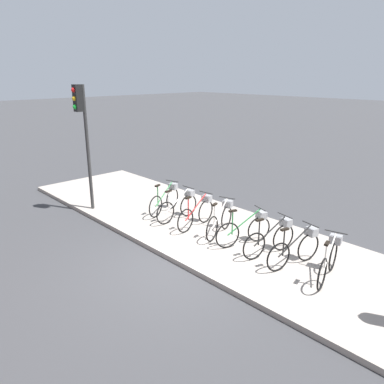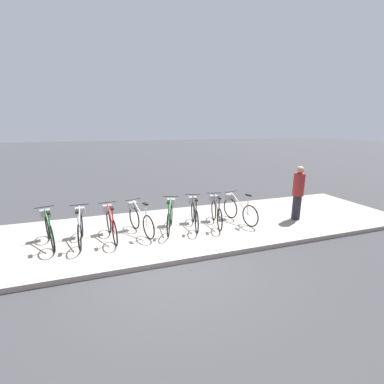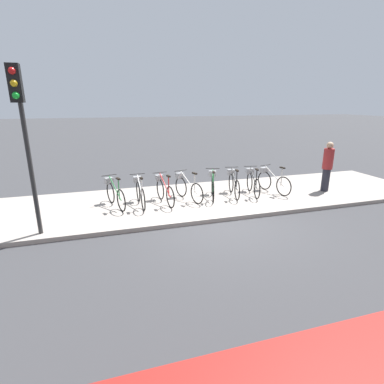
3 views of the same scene
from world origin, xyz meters
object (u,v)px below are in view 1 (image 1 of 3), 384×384
Objects in this scene: parked_bicycle_6 at (297,247)px; traffic_light at (82,122)px; parked_bicycle_5 at (272,237)px; parked_bicycle_7 at (329,259)px; parked_bicycle_0 at (166,198)px; parked_bicycle_2 at (198,212)px; parked_bicycle_4 at (247,228)px; parked_bicycle_1 at (180,205)px; parked_bicycle_3 at (221,218)px.

traffic_light reaches higher than parked_bicycle_6.
parked_bicycle_5 is 1.43m from parked_bicycle_7.
traffic_light is (-5.67, -1.59, 2.26)m from parked_bicycle_5.
parked_bicycle_2 is (1.49, -0.09, 0.00)m from parked_bicycle_0.
parked_bicycle_4 is at bearing 17.83° from traffic_light.
traffic_light reaches higher than parked_bicycle_7.
parked_bicycle_1 is at bearing -8.11° from parked_bicycle_0.
traffic_light reaches higher than parked_bicycle_2.
parked_bicycle_2 is at bearing -3.50° from parked_bicycle_0.
parked_bicycle_0 and parked_bicycle_7 have the same top height.
parked_bicycle_1 and parked_bicycle_2 have the same top height.
parked_bicycle_5 is 6.31m from traffic_light.
parked_bicycle_2 and parked_bicycle_6 have the same top height.
parked_bicycle_1 and parked_bicycle_5 have the same top height.
parked_bicycle_0 is at bearing 171.89° from parked_bicycle_1.
parked_bicycle_6 is (2.29, -0.05, 0.00)m from parked_bicycle_3.
parked_bicycle_0 is at bearing -179.84° from parked_bicycle_3.
parked_bicycle_0 is at bearing 179.40° from parked_bicycle_6.
parked_bicycle_4 is at bearing 2.86° from parked_bicycle_2.
parked_bicycle_0 and parked_bicycle_5 have the same top height.
parked_bicycle_2 is 0.77m from parked_bicycle_3.
parked_bicycle_0 is 0.40× the size of traffic_light.
traffic_light is at bearing -149.73° from parked_bicycle_1.
parked_bicycle_4 is 0.74m from parked_bicycle_5.
parked_bicycle_7 is 7.61m from traffic_light.
parked_bicycle_3 is at bearing 179.73° from parked_bicycle_5.
parked_bicycle_0 and parked_bicycle_4 have the same top height.
parked_bicycle_2 is at bearing -172.76° from parked_bicycle_3.
parked_bicycle_4 is at bearing 179.08° from parked_bicycle_7.
parked_bicycle_2 is (0.74, 0.02, 0.00)m from parked_bicycle_1.
parked_bicycle_0 is 3.30m from traffic_light.
parked_bicycle_7 is (3.80, 0.05, 0.00)m from parked_bicycle_2.
parked_bicycle_2 is 4.27m from traffic_light.
parked_bicycle_3 is 0.98× the size of parked_bicycle_6.
parked_bicycle_2 is at bearing -177.14° from parked_bicycle_4.
parked_bicycle_1 is at bearing -179.22° from parked_bicycle_7.
parked_bicycle_0 is 0.97× the size of parked_bicycle_2.
parked_bicycle_2 is 1.01× the size of parked_bicycle_6.
parked_bicycle_3 is 0.97× the size of parked_bicycle_5.
parked_bicycle_4 is at bearing -0.17° from parked_bicycle_0.
parked_bicycle_3 is at bearing 7.24° from parked_bicycle_2.
parked_bicycle_3 is at bearing 21.53° from traffic_light.
parked_bicycle_0 is 1.49m from parked_bicycle_2.
parked_bicycle_3 is 4.91m from traffic_light.
parked_bicycle_2 is 3.80m from parked_bicycle_7.
parked_bicycle_3 is 2.29m from parked_bicycle_6.
traffic_light reaches higher than parked_bicycle_5.
parked_bicycle_3 is at bearing 179.05° from parked_bicycle_7.
parked_bicycle_7 is at bearing 0.78° from parked_bicycle_1.
parked_bicycle_3 is 0.98× the size of parked_bicycle_7.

